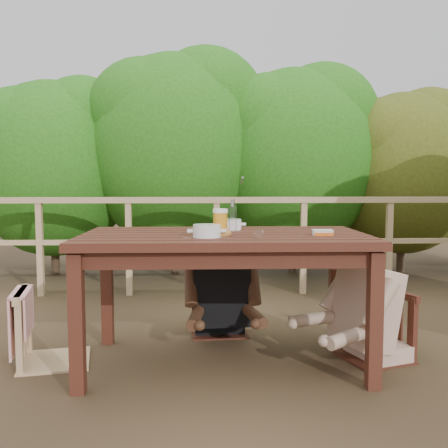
{
  "coord_description": "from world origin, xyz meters",
  "views": [
    {
      "loc": [
        -0.12,
        -3.19,
        1.18
      ],
      "look_at": [
        0.0,
        0.05,
        0.9
      ],
      "focal_mm": 40.72,
      "sensor_mm": 36.0,
      "label": 1
    }
  ],
  "objects_px": {
    "soup_near": "(207,232)",
    "diner_right": "(380,256)",
    "bottle": "(233,217)",
    "soup_far": "(230,225)",
    "chair_far": "(219,279)",
    "bread_roll": "(222,234)",
    "beer_glass": "(220,223)",
    "tumbler": "(259,235)",
    "butter_tub": "(323,234)",
    "woman": "(219,247)",
    "chair_left": "(53,293)",
    "chair_right": "(374,296)",
    "table": "(224,300)"
  },
  "relations": [
    {
      "from": "soup_near",
      "to": "diner_right",
      "type": "bearing_deg",
      "value": 13.34
    },
    {
      "from": "diner_right",
      "to": "bottle",
      "type": "distance_m",
      "value": 1.0
    },
    {
      "from": "diner_right",
      "to": "soup_far",
      "type": "relative_size",
      "value": 5.24
    },
    {
      "from": "chair_far",
      "to": "bread_roll",
      "type": "height_order",
      "value": "bread_roll"
    },
    {
      "from": "beer_glass",
      "to": "tumbler",
      "type": "bearing_deg",
      "value": -39.31
    },
    {
      "from": "beer_glass",
      "to": "butter_tub",
      "type": "xyz_separation_m",
      "value": [
        0.62,
        -0.06,
        -0.06
      ]
    },
    {
      "from": "bread_roll",
      "to": "tumbler",
      "type": "bearing_deg",
      "value": -24.75
    },
    {
      "from": "woman",
      "to": "diner_right",
      "type": "bearing_deg",
      "value": 144.62
    },
    {
      "from": "butter_tub",
      "to": "chair_left",
      "type": "bearing_deg",
      "value": 175.77
    },
    {
      "from": "diner_right",
      "to": "beer_glass",
      "type": "bearing_deg",
      "value": 78.91
    },
    {
      "from": "chair_far",
      "to": "soup_far",
      "type": "height_order",
      "value": "soup_far"
    },
    {
      "from": "chair_left",
      "to": "bottle",
      "type": "bearing_deg",
      "value": -100.99
    },
    {
      "from": "soup_near",
      "to": "soup_far",
      "type": "distance_m",
      "value": 0.51
    },
    {
      "from": "soup_far",
      "to": "butter_tub",
      "type": "distance_m",
      "value": 0.68
    },
    {
      "from": "woman",
      "to": "soup_near",
      "type": "relative_size",
      "value": 4.82
    },
    {
      "from": "diner_right",
      "to": "butter_tub",
      "type": "relative_size",
      "value": 11.39
    },
    {
      "from": "chair_right",
      "to": "beer_glass",
      "type": "relative_size",
      "value": 4.73
    },
    {
      "from": "table",
      "to": "chair_right",
      "type": "distance_m",
      "value": 0.99
    },
    {
      "from": "soup_near",
      "to": "soup_far",
      "type": "bearing_deg",
      "value": 71.41
    },
    {
      "from": "chair_right",
      "to": "diner_right",
      "type": "distance_m",
      "value": 0.27
    },
    {
      "from": "beer_glass",
      "to": "tumbler",
      "type": "height_order",
      "value": "beer_glass"
    },
    {
      "from": "table",
      "to": "chair_right",
      "type": "height_order",
      "value": "chair_right"
    },
    {
      "from": "woman",
      "to": "diner_right",
      "type": "height_order",
      "value": "diner_right"
    },
    {
      "from": "table",
      "to": "soup_near",
      "type": "distance_m",
      "value": 0.52
    },
    {
      "from": "chair_right",
      "to": "diner_right",
      "type": "relative_size",
      "value": 0.61
    },
    {
      "from": "soup_near",
      "to": "soup_far",
      "type": "relative_size",
      "value": 1.06
    },
    {
      "from": "soup_far",
      "to": "table",
      "type": "bearing_deg",
      "value": -100.38
    },
    {
      "from": "butter_tub",
      "to": "bread_roll",
      "type": "bearing_deg",
      "value": -174.85
    },
    {
      "from": "chair_far",
      "to": "tumbler",
      "type": "bearing_deg",
      "value": -81.59
    },
    {
      "from": "beer_glass",
      "to": "bottle",
      "type": "relative_size",
      "value": 0.77
    },
    {
      "from": "tumbler",
      "to": "woman",
      "type": "bearing_deg",
      "value": 102.24
    },
    {
      "from": "table",
      "to": "chair_left",
      "type": "height_order",
      "value": "chair_left"
    },
    {
      "from": "woman",
      "to": "bread_roll",
      "type": "height_order",
      "value": "woman"
    },
    {
      "from": "bottle",
      "to": "bread_roll",
      "type": "bearing_deg",
      "value": -107.56
    },
    {
      "from": "beer_glass",
      "to": "tumbler",
      "type": "distance_m",
      "value": 0.29
    },
    {
      "from": "tumbler",
      "to": "bread_roll",
      "type": "bearing_deg",
      "value": 155.25
    },
    {
      "from": "soup_far",
      "to": "diner_right",
      "type": "bearing_deg",
      "value": -12.18
    },
    {
      "from": "chair_left",
      "to": "bottle",
      "type": "xyz_separation_m",
      "value": [
        1.16,
        0.01,
        0.49
      ]
    },
    {
      "from": "soup_near",
      "to": "bottle",
      "type": "distance_m",
      "value": 0.34
    },
    {
      "from": "chair_right",
      "to": "chair_far",
      "type": "bearing_deg",
      "value": -139.96
    },
    {
      "from": "diner_right",
      "to": "tumbler",
      "type": "distance_m",
      "value": 0.91
    },
    {
      "from": "soup_far",
      "to": "beer_glass",
      "type": "bearing_deg",
      "value": -102.43
    },
    {
      "from": "table",
      "to": "woman",
      "type": "relative_size",
      "value": 1.34
    },
    {
      "from": "table",
      "to": "butter_tub",
      "type": "height_order",
      "value": "butter_tub"
    },
    {
      "from": "soup_far",
      "to": "beer_glass",
      "type": "relative_size",
      "value": 1.48
    },
    {
      "from": "soup_near",
      "to": "bread_roll",
      "type": "relative_size",
      "value": 2.46
    },
    {
      "from": "chair_right",
      "to": "soup_near",
      "type": "height_order",
      "value": "soup_near"
    },
    {
      "from": "chair_far",
      "to": "soup_far",
      "type": "relative_size",
      "value": 3.24
    },
    {
      "from": "bottle",
      "to": "tumbler",
      "type": "distance_m",
      "value": 0.37
    },
    {
      "from": "woman",
      "to": "soup_near",
      "type": "height_order",
      "value": "woman"
    }
  ]
}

